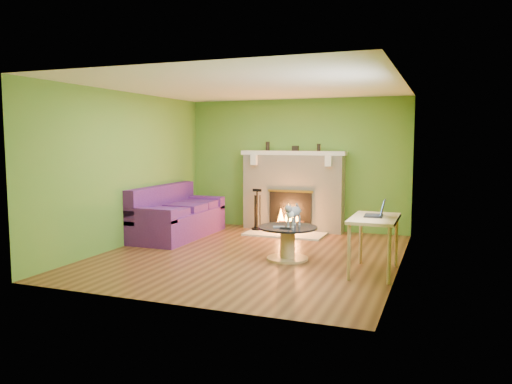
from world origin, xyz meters
TOP-DOWN VIEW (x-y plane):
  - floor at (0.00, 0.00)m, footprint 5.00×5.00m
  - ceiling at (0.00, 0.00)m, footprint 5.00×5.00m
  - wall_back at (0.00, 2.50)m, footprint 5.00×0.00m
  - wall_front at (0.00, -2.50)m, footprint 5.00×0.00m
  - wall_left at (-2.25, 0.00)m, footprint 0.00×5.00m
  - wall_right at (2.25, 0.00)m, footprint 0.00×5.00m
  - window_frame at (2.24, -0.90)m, footprint 0.00×1.20m
  - window_pane at (2.23, -0.90)m, footprint 0.00×1.06m
  - fireplace at (0.00, 2.32)m, footprint 2.10×0.46m
  - hearth at (0.00, 1.80)m, footprint 1.50×0.75m
  - mantel at (0.00, 2.30)m, footprint 2.10×0.28m
  - sofa at (-1.86, 0.91)m, footprint 0.95×2.11m
  - coffee_table at (0.63, -0.08)m, footprint 0.89×0.89m
  - desk at (1.95, -0.41)m, footprint 0.60×1.04m
  - cat at (0.71, -0.03)m, footprint 0.25×0.58m
  - remote_silver at (0.53, -0.20)m, footprint 0.17×0.10m
  - remote_black at (0.65, -0.26)m, footprint 0.16×0.05m
  - laptop at (1.93, -0.36)m, footprint 0.29×0.33m
  - fire_tools at (-0.62, 1.95)m, footprint 0.22×0.22m
  - mantel_vase_left at (-0.54, 2.33)m, footprint 0.08×0.08m
  - mantel_vase_right at (0.51, 2.33)m, footprint 0.07×0.07m
  - mantel_box at (0.04, 2.33)m, footprint 0.12×0.08m

SIDE VIEW (x-z plane):
  - floor at x=0.00m, z-range 0.00..0.00m
  - hearth at x=0.00m, z-range 0.00..0.03m
  - coffee_table at x=0.63m, z-range 0.04..0.54m
  - sofa at x=-1.86m, z-range -0.11..0.84m
  - fire_tools at x=-0.62m, z-range 0.03..0.85m
  - remote_black at x=0.65m, z-range 0.51..0.52m
  - remote_silver at x=0.53m, z-range 0.51..0.52m
  - desk at x=1.95m, z-range 0.29..1.06m
  - cat at x=0.71m, z-range 0.51..0.86m
  - fireplace at x=0.00m, z-range -0.02..1.56m
  - laptop at x=1.93m, z-range 0.77..1.01m
  - wall_back at x=0.00m, z-range -1.20..3.80m
  - wall_front at x=0.00m, z-range -1.20..3.80m
  - wall_left at x=-2.25m, z-range -1.20..3.80m
  - wall_right at x=2.25m, z-range -1.20..3.80m
  - mantel at x=0.00m, z-range 1.50..1.58m
  - window_frame at x=2.24m, z-range 0.95..2.15m
  - window_pane at x=2.23m, z-range 1.02..2.08m
  - mantel_box at x=0.04m, z-range 1.58..1.68m
  - mantel_vase_right at x=0.51m, z-range 1.58..1.72m
  - mantel_vase_left at x=-0.54m, z-range 1.58..1.76m
  - ceiling at x=0.00m, z-range 2.60..2.60m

